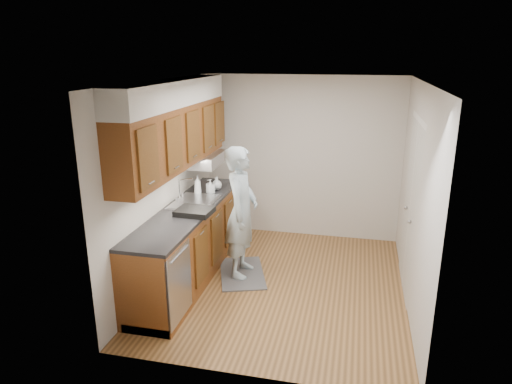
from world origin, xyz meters
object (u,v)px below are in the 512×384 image
at_px(dish_rack, 195,211).
at_px(steel_can, 210,187).
at_px(soap_bottle_a, 198,185).
at_px(soap_bottle_b, 210,186).
at_px(soap_bottle_c, 217,183).
at_px(person, 241,204).

bearing_deg(dish_rack, steel_can, 100.19).
relative_size(soap_bottle_a, dish_rack, 0.61).
bearing_deg(soap_bottle_a, soap_bottle_b, 23.90).
bearing_deg(soap_bottle_b, soap_bottle_c, 80.25).
relative_size(person, dish_rack, 4.57).
relative_size(soap_bottle_b, dish_rack, 0.47).
distance_m(soap_bottle_c, steel_can, 0.12).
distance_m(person, soap_bottle_c, 0.85).
relative_size(soap_bottle_c, steel_can, 1.64).
bearing_deg(soap_bottle_c, soap_bottle_b, -99.75).
relative_size(soap_bottle_a, soap_bottle_b, 1.30).
xyz_separation_m(person, soap_bottle_b, (-0.56, 0.47, 0.06)).
distance_m(soap_bottle_b, soap_bottle_c, 0.19).
height_order(soap_bottle_a, steel_can, soap_bottle_a).
relative_size(soap_bottle_b, steel_can, 1.71).
bearing_deg(person, soap_bottle_b, 50.79).
bearing_deg(person, steel_can, 47.45).
bearing_deg(soap_bottle_c, soap_bottle_a, -126.62).
relative_size(soap_bottle_b, soap_bottle_c, 1.04).
distance_m(soap_bottle_a, soap_bottle_c, 0.32).
relative_size(soap_bottle_c, dish_rack, 0.45).
distance_m(soap_bottle_a, dish_rack, 0.83).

